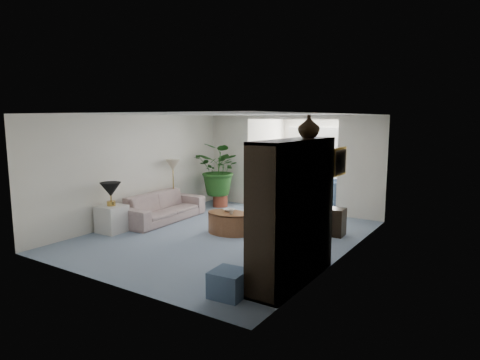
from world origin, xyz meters
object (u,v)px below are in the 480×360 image
Objects in this scene: table_lamp at (111,189)px; wingback_chair at (296,215)px; ottoman at (229,283)px; entertainment_cabinet at (293,212)px; framed_picture at (340,162)px; plant_pot at (220,201)px; sunroom_chair_blue at (328,192)px; floor_lamp at (173,165)px; cabinet_urn at (309,126)px; coffee_bowl at (229,210)px; sunroom_table at (314,188)px; sunroom_chair_maroon at (280,187)px; end_table at (112,219)px; side_table_dark at (333,222)px; coffee_cup at (231,212)px; coffee_table at (228,223)px; sofa at (163,207)px.

table_lamp is 3.97m from wingback_chair.
entertainment_cabinet is at bearing 64.18° from ottoman.
plant_pot is (-4.23, 2.42, -1.54)m from framed_picture.
table_lamp is 0.53× the size of sunroom_chair_blue.
entertainment_cabinet reaches higher than table_lamp.
floor_lamp is at bearing 140.16° from ottoman.
cabinet_urn is (4.41, 0.18, 1.37)m from table_lamp.
sunroom_table is (0.01, 4.54, -0.18)m from coffee_bowl.
entertainment_cabinet reaches higher than sunroom_chair_maroon.
entertainment_cabinet is at bearing -171.27° from sunroom_chair_blue.
sunroom_chair_maroon reaches higher than plant_pot.
ottoman is at bearing -18.36° from end_table.
sunroom_chair_blue reaches higher than sunroom_table.
end_table is 0.64m from table_lamp.
sunroom_table reaches higher than coffee_bowl.
wingback_chair is at bearing -156.80° from side_table_dark.
coffee_cup is at bearing 154.70° from cabinet_urn.
cabinet_urn reaches higher than coffee_cup.
coffee_table is 1.45m from wingback_chair.
wingback_chair is (3.45, 0.00, -0.85)m from floor_lamp.
sunroom_chair_blue is (2.65, 3.82, 0.05)m from sofa.
framed_picture is at bearing -66.74° from side_table_dark.
floor_lamp is at bearing 157.36° from cabinet_urn.
ottoman is at bearing -91.73° from side_table_dark.
end_table reaches higher than coffee_table.
coffee_cup is at bearing 27.31° from end_table.
sunroom_chair_blue is (2.44, 1.78, 0.21)m from plant_pot.
entertainment_cabinet is 5.75m from sunroom_chair_blue.
floor_lamp is 0.44× the size of sunroom_chair_blue.
wingback_chair is 4.06m from sunroom_table.
sunroom_chair_blue is (-1.19, 2.81, 0.09)m from side_table_dark.
coffee_table is at bearing 154.10° from cabinet_urn.
cabinet_urn is 6.17m from sunroom_chair_maroon.
side_table_dark is 0.27× the size of entertainment_cabinet.
floor_lamp is 0.60× the size of sunroom_table.
sunroom_chair_blue is at bearing 82.88° from sunroom_chair_maroon.
sunroom_chair_blue is (-1.08, 6.48, 0.19)m from ottoman.
ottoman is 0.56× the size of sunroom_chair_blue.
side_table_dark is 1.44× the size of plant_pot.
wingback_chair is at bearing 99.93° from ottoman.
sunroom_chair_blue is at bearing 46.53° from floor_lamp.
sunroom_chair_maroon is (-3.29, 4.20, -1.32)m from framed_picture.
plant_pot is at bearing -123.70° from sunroom_table.
sunroom_chair_maroon is at bearing 101.00° from coffee_bowl.
ottoman is (3.94, -1.31, -0.11)m from end_table.
table_lamp is 0.53× the size of sunroom_chair_maroon.
coffee_table is at bearing -50.71° from plant_pot.
entertainment_cabinet is (4.51, -2.38, -0.19)m from floor_lamp.
table_lamp is at bearing 144.00° from sunroom_chair_blue.
framed_picture is at bearing -29.76° from plant_pot.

